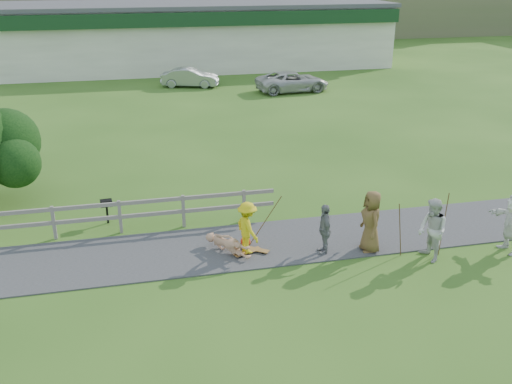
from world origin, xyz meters
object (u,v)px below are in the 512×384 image
car_silver (190,78)px  bbq (107,212)px  skater_fallen (228,244)px  spectator_a (432,230)px  spectator_c (371,222)px  spectator_b (325,229)px  car_white (292,81)px  skater_rider (247,231)px

car_silver → bbq: (-5.33, -21.93, -0.24)m
skater_fallen → bbq: bbq is taller
skater_fallen → spectator_a: 5.89m
bbq → spectator_c: bearing=-31.4°
spectator_b → car_silver: 25.54m
spectator_c → spectator_a: bearing=61.2°
spectator_a → car_silver: size_ratio=0.48×
spectator_a → car_white: spectator_a is taller
car_white → spectator_a: bearing=168.4°
spectator_b → car_silver: size_ratio=0.40×
skater_rider → car_silver: (1.30, 25.13, -0.14)m
spectator_c → skater_rider: bearing=-95.5°
spectator_c → car_silver: size_ratio=0.48×
skater_rider → spectator_b: skater_rider is taller
spectator_a → spectator_c: 1.73m
skater_rider → spectator_c: 3.64m
spectator_b → car_silver: spectator_b is taller
skater_rider → spectator_c: spectator_c is taller
skater_rider → skater_fallen: bearing=50.6°
spectator_c → bbq: (-7.63, 3.75, -0.54)m
skater_rider → car_silver: skater_rider is taller
car_silver → car_white: bearing=-98.7°
skater_fallen → car_white: 23.33m
spectator_b → car_silver: (-0.92, 25.52, -0.13)m
skater_fallen → spectator_b: 2.87m
bbq → spectator_a: bearing=-32.4°
skater_fallen → spectator_c: bearing=-45.0°
spectator_a → skater_fallen: bearing=-110.3°
bbq → car_silver: bearing=71.0°
skater_rider → car_silver: bearing=-20.7°
spectator_b → car_white: spectator_b is taller
skater_fallen → spectator_b: bearing=-47.0°
skater_fallen → car_silver: size_ratio=0.42×
car_silver → bbq: bearing=-176.6°
spectator_b → spectator_c: size_ratio=0.82×
skater_fallen → spectator_a: bearing=-51.2°
skater_rider → car_white: 23.34m
car_silver → bbq: 22.57m
spectator_b → bbq: bearing=-113.6°
spectator_c → bbq: size_ratio=2.32×
skater_fallen → car_white: car_white is taller
skater_rider → bbq: size_ratio=1.92×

